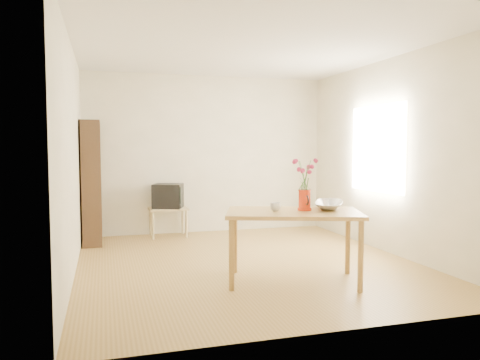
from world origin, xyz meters
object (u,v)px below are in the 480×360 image
object	(u,v)px
television	(168,195)
table	(293,219)
mug	(275,207)
pitcher	(305,201)
bowl	(329,189)

from	to	relation	value
television	table	bearing A→B (deg)	-53.14
table	mug	bearing A→B (deg)	-178.83
table	pitcher	distance (m)	0.23
bowl	television	size ratio (longest dim) A/B	0.82
mug	bowl	xyz separation A→B (m)	(0.65, 0.07, 0.17)
pitcher	mug	world-z (taller)	pitcher
table	television	bearing A→B (deg)	126.50
table	bowl	distance (m)	0.57
pitcher	television	bearing A→B (deg)	116.96
bowl	pitcher	bearing A→B (deg)	-163.58
bowl	mug	bearing A→B (deg)	-174.01
mug	bowl	distance (m)	0.67
pitcher	bowl	bearing A→B (deg)	22.99
pitcher	television	world-z (taller)	pitcher
table	pitcher	size ratio (longest dim) A/B	6.96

